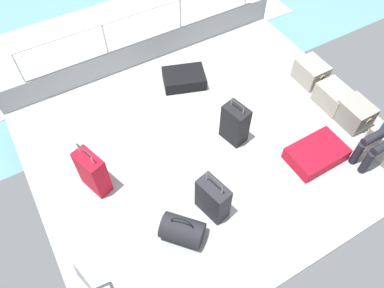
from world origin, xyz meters
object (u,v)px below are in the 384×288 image
Objects in this scene: duffel_bag at (182,230)px; cargo_crate_0 at (311,72)px; cargo_crate_2 at (355,114)px; cargo_crate_1 at (333,97)px; suitcase_2 at (93,172)px; suitcase_0 at (316,154)px; suitcase_1 at (184,78)px; suitcase_3 at (235,124)px; suitcase_4 at (213,199)px.

cargo_crate_0 is at bearing 112.97° from duffel_bag.
cargo_crate_0 is at bearing 177.19° from cargo_crate_2.
suitcase_2 reaches higher than cargo_crate_1.
suitcase_1 is (-2.33, -0.89, 0.00)m from suitcase_0.
suitcase_0 is at bearing -53.74° from cargo_crate_1.
suitcase_3 reaches higher than suitcase_0.
cargo_crate_1 is at bearing 126.26° from suitcase_0.
suitcase_1 is (-1.02, -1.90, -0.08)m from cargo_crate_0.
suitcase_3 is at bearing 133.28° from suitcase_4.
suitcase_2 is 1.12× the size of suitcase_3.
suitcase_1 is 2.44m from suitcase_4.
suitcase_1 is 2.36m from suitcase_2.
duffel_bag is at bearing -29.79° from suitcase_1.
duffel_bag reaches higher than cargo_crate_2.
cargo_crate_2 is 2.71m from suitcase_4.
duffel_bag is (1.39, -3.28, -0.01)m from cargo_crate_0.
cargo_crate_1 is 0.92× the size of duffel_bag.
cargo_crate_0 is 0.70× the size of suitcase_4.
suitcase_3 is at bearing 124.71° from duffel_bag.
suitcase_3 is at bearing 2.90° from suitcase_1.
cargo_crate_1 is 0.74× the size of suitcase_3.
suitcase_1 is 0.97× the size of suitcase_2.
cargo_crate_0 is at bearing 61.89° from suitcase_1.
cargo_crate_0 is 1.66m from suitcase_0.
suitcase_1 is at bearing 150.21° from duffel_bag.
suitcase_2 is at bearing -96.50° from suitcase_3.
suitcase_2 is at bearing -60.35° from suitcase_1.
suitcase_3 is (1.40, 0.07, 0.21)m from suitcase_1.
suitcase_4 is at bearing -85.98° from cargo_crate_2.
cargo_crate_0 is 0.65× the size of suitcase_1.
suitcase_1 is at bearing 159.37° from suitcase_4.
suitcase_0 is 3.16m from suitcase_2.
suitcase_2 is (-1.17, -2.93, 0.23)m from suitcase_0.
suitcase_4 reaches higher than cargo_crate_2.
suitcase_1 reaches higher than suitcase_0.
cargo_crate_2 is 0.63× the size of suitcase_0.
suitcase_1 is at bearing -177.10° from suitcase_3.
suitcase_4 is at bearing 46.72° from suitcase_2.
cargo_crate_1 is (0.62, -0.06, -0.01)m from cargo_crate_0.
cargo_crate_2 is 0.85× the size of duffel_bag.
suitcase_4 reaches higher than suitcase_3.
cargo_crate_1 is 1.79m from suitcase_3.
suitcase_1 is 1.08× the size of suitcase_4.
suitcase_0 is (0.24, -0.96, -0.09)m from cargo_crate_2.
suitcase_4 is (-0.05, -1.75, 0.19)m from suitcase_0.
suitcase_1 is 1.42m from suitcase_3.
suitcase_3 reaches higher than cargo_crate_1.
suitcase_4 reaches higher than cargo_crate_1.
suitcase_4 is (0.64, -2.69, 0.12)m from cargo_crate_1.
suitcase_4 reaches higher than duffel_bag.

